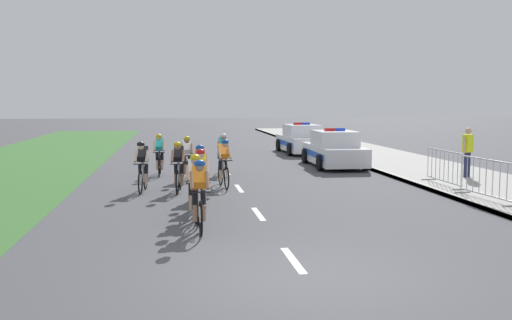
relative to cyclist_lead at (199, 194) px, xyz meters
name	(u,v)px	position (x,y,z in m)	size (l,w,h in m)	color
ground_plane	(307,278)	(1.48, -3.42, -0.79)	(160.00, 160.00, 0.00)	#4C4C51
sidewalk_slab	(409,165)	(9.16, 10.58, -0.73)	(4.19, 60.00, 0.12)	#A3A099
kerb_edge	(362,165)	(7.15, 10.58, -0.72)	(0.16, 60.00, 0.13)	#9E9E99
lane_markings_centre	(258,214)	(1.48, 1.59, -0.78)	(0.14, 17.60, 0.01)	white
cyclist_lead	(199,194)	(0.00, 0.00, 0.00)	(0.42, 1.72, 1.56)	black
cyclist_second	(195,185)	(-0.04, 1.20, 0.00)	(0.42, 1.72, 1.56)	black
cyclist_third	(201,177)	(0.16, 2.57, 0.00)	(0.44, 1.72, 1.56)	black
cyclist_fourth	(200,171)	(0.20, 3.90, 0.00)	(0.42, 1.72, 1.56)	black
cyclist_fifth	(179,166)	(-0.37, 5.16, 0.00)	(0.45, 1.72, 1.56)	black
cyclist_sixth	(143,166)	(-1.43, 5.32, 0.00)	(0.45, 1.72, 1.56)	black
cyclist_seventh	(223,162)	(1.03, 5.89, 0.00)	(0.45, 1.72, 1.56)	black
cyclist_eighth	(223,153)	(1.28, 8.95, 0.00)	(0.42, 1.72, 1.56)	black
cyclist_ninth	(187,157)	(-0.06, 7.68, 0.00)	(0.42, 1.72, 1.56)	black
cyclist_tenth	(159,154)	(-1.02, 9.07, 0.00)	(0.42, 1.72, 1.56)	black
police_car_nearest	(334,150)	(6.02, 10.83, -0.11)	(2.06, 4.43, 1.59)	white
police_car_second	(301,140)	(6.02, 16.87, -0.11)	(2.06, 4.43, 1.59)	white
crowd_barrier_middle	(486,179)	(7.62, 2.06, -0.14)	(0.65, 2.32, 1.07)	#B7BABF
crowd_barrier_rear	(444,168)	(7.75, 4.67, -0.14)	(0.53, 2.32, 1.07)	#B7BABF
spectator_closest	(468,149)	(9.37, 6.23, 0.30)	(0.48, 0.38, 1.68)	#23284C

